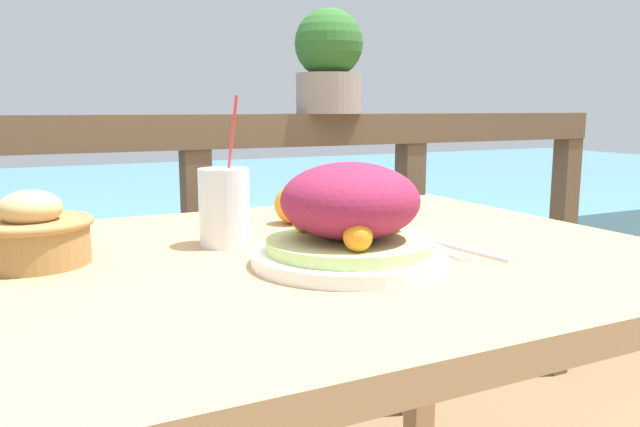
% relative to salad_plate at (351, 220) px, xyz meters
% --- Properties ---
extents(patio_table, '(1.12, 0.91, 0.76)m').
position_rel_salad_plate_xyz_m(patio_table, '(-0.00, 0.10, -0.16)').
color(patio_table, tan).
rests_on(patio_table, ground_plane).
extents(railing_fence, '(2.80, 0.08, 0.98)m').
position_rel_salad_plate_xyz_m(railing_fence, '(-0.00, 0.83, -0.15)').
color(railing_fence, brown).
rests_on(railing_fence, ground_plane).
extents(sea_backdrop, '(12.00, 4.00, 0.47)m').
position_rel_salad_plate_xyz_m(sea_backdrop, '(-0.00, 3.33, -0.59)').
color(sea_backdrop, teal).
rests_on(sea_backdrop, ground_plane).
extents(salad_plate, '(0.29, 0.29, 0.15)m').
position_rel_salad_plate_xyz_m(salad_plate, '(0.00, 0.00, 0.00)').
color(salad_plate, white).
rests_on(salad_plate, patio_table).
extents(drink_glass, '(0.08, 0.08, 0.25)m').
position_rel_salad_plate_xyz_m(drink_glass, '(-0.13, 0.20, -0.00)').
color(drink_glass, silver).
rests_on(drink_glass, patio_table).
extents(bread_basket, '(0.17, 0.17, 0.11)m').
position_rel_salad_plate_xyz_m(bread_basket, '(-0.42, 0.20, -0.02)').
color(bread_basket, olive).
rests_on(bread_basket, patio_table).
extents(potted_plant, '(0.19, 0.19, 0.29)m').
position_rel_salad_plate_xyz_m(potted_plant, '(0.39, 0.83, 0.29)').
color(potted_plant, gray).
rests_on(potted_plant, railing_fence).
extents(fork, '(0.04, 0.18, 0.00)m').
position_rel_salad_plate_xyz_m(fork, '(0.17, 0.02, -0.06)').
color(fork, silver).
rests_on(fork, patio_table).
extents(knife, '(0.04, 0.18, 0.00)m').
position_rel_salad_plate_xyz_m(knife, '(0.21, -0.01, -0.06)').
color(knife, silver).
rests_on(knife, patio_table).
extents(orange_near_basket, '(0.08, 0.08, 0.08)m').
position_rel_salad_plate_xyz_m(orange_near_basket, '(0.06, 0.33, -0.03)').
color(orange_near_basket, orange).
rests_on(orange_near_basket, patio_table).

